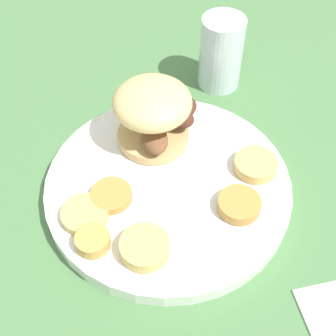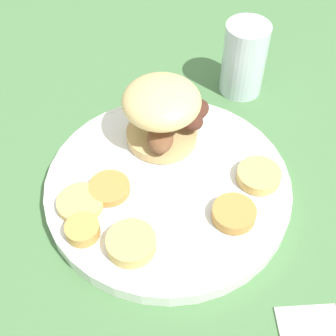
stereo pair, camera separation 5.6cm
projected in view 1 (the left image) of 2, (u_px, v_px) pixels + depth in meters
ground_plane at (168, 192)px, 0.59m from camera, size 4.00×4.00×0.00m
dinner_plate at (168, 186)px, 0.58m from camera, size 0.30×0.30×0.02m
sandwich at (155, 111)px, 0.59m from camera, size 0.12×0.13×0.09m
potato_round_0 at (256, 165)px, 0.58m from camera, size 0.05×0.05×0.01m
potato_round_1 at (145, 247)px, 0.51m from camera, size 0.06×0.06×0.02m
potato_round_2 at (239, 205)px, 0.55m from camera, size 0.05×0.05×0.01m
potato_round_3 at (93, 241)px, 0.51m from camera, size 0.04×0.04×0.02m
potato_round_4 at (112, 196)px, 0.56m from camera, size 0.05×0.05×0.01m
potato_round_5 at (85, 214)px, 0.54m from camera, size 0.05×0.05×0.01m
drinking_glass at (221, 53)px, 0.69m from camera, size 0.06×0.06×0.11m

